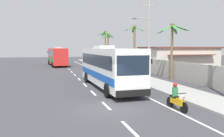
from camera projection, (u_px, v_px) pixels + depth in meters
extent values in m
plane|color=#3A3A3F|center=(109.00, 108.00, 13.39)|extent=(160.00, 160.00, 0.00)
cube|color=#999993|center=(145.00, 80.00, 24.81)|extent=(3.20, 90.00, 0.14)
cube|color=white|center=(129.00, 128.00, 10.05)|extent=(0.16, 2.00, 0.01)
cube|color=white|center=(106.00, 106.00, 14.00)|extent=(0.16, 2.00, 0.01)
cube|color=white|center=(93.00, 93.00, 17.96)|extent=(0.16, 2.00, 0.01)
cube|color=white|center=(85.00, 85.00, 21.92)|extent=(0.16, 2.00, 0.01)
cube|color=white|center=(79.00, 79.00, 25.87)|extent=(0.16, 2.00, 0.01)
cube|color=white|center=(75.00, 75.00, 29.83)|extent=(0.16, 2.00, 0.01)
cube|color=white|center=(72.00, 72.00, 33.79)|extent=(0.16, 2.00, 0.01)
cube|color=white|center=(69.00, 69.00, 37.74)|extent=(0.16, 2.00, 0.01)
cube|color=white|center=(67.00, 67.00, 41.70)|extent=(0.16, 2.00, 0.01)
cube|color=white|center=(65.00, 66.00, 45.66)|extent=(0.16, 2.00, 0.01)
cube|color=white|center=(64.00, 64.00, 49.61)|extent=(0.16, 2.00, 0.01)
cube|color=white|center=(63.00, 63.00, 53.57)|extent=(0.16, 2.00, 0.01)
cube|color=white|center=(62.00, 62.00, 57.53)|extent=(0.16, 2.00, 0.01)
cube|color=white|center=(105.00, 76.00, 28.70)|extent=(0.14, 70.00, 0.01)
cube|color=#9E998E|center=(160.00, 68.00, 29.59)|extent=(0.24, 60.00, 2.01)
cube|color=white|center=(108.00, 66.00, 20.33)|extent=(2.84, 11.69, 3.10)
cube|color=#192333|center=(107.00, 60.00, 20.47)|extent=(2.85, 10.77, 0.99)
cube|color=#192333|center=(133.00, 65.00, 14.81)|extent=(2.30, 0.17, 1.30)
cube|color=blue|center=(108.00, 74.00, 20.39)|extent=(2.87, 11.46, 0.56)
cube|color=black|center=(133.00, 93.00, 14.88)|extent=(2.45, 0.23, 0.44)
cube|color=#B7B7B7|center=(103.00, 47.00, 21.56)|extent=(1.45, 2.60, 0.28)
cube|color=black|center=(151.00, 61.00, 15.41)|extent=(0.12, 0.08, 0.36)
cube|color=black|center=(111.00, 62.00, 14.56)|extent=(0.12, 0.08, 0.36)
cylinder|color=black|center=(139.00, 89.00, 16.96)|extent=(0.35, 1.05, 1.04)
cylinder|color=black|center=(108.00, 90.00, 16.23)|extent=(0.35, 1.05, 1.04)
cylinder|color=black|center=(110.00, 77.00, 24.14)|extent=(0.35, 1.05, 1.04)
cylinder|color=black|center=(87.00, 77.00, 23.40)|extent=(0.35, 1.05, 1.04)
cube|color=red|center=(57.00, 56.00, 45.45)|extent=(3.48, 11.68, 3.08)
cube|color=#192333|center=(57.00, 53.00, 45.22)|extent=(3.44, 10.76, 0.99)
cube|color=#192333|center=(54.00, 53.00, 50.75)|extent=(2.39, 0.29, 1.29)
cube|color=#1E843D|center=(57.00, 60.00, 45.51)|extent=(3.50, 11.45, 0.55)
cube|color=black|center=(54.00, 61.00, 51.00)|extent=(2.55, 0.36, 0.44)
cube|color=#B7B7B7|center=(58.00, 48.00, 43.96)|extent=(1.62, 2.64, 0.28)
cube|color=black|center=(47.00, 52.00, 50.02)|extent=(0.13, 0.09, 0.36)
cube|color=black|center=(61.00, 52.00, 51.04)|extent=(0.13, 0.09, 0.36)
cylinder|color=black|center=(49.00, 62.00, 48.90)|extent=(0.40, 1.06, 1.04)
cylinder|color=black|center=(61.00, 62.00, 49.78)|extent=(0.40, 1.06, 1.04)
cylinder|color=black|center=(53.00, 64.00, 41.91)|extent=(0.40, 1.06, 1.04)
cylinder|color=black|center=(66.00, 64.00, 42.79)|extent=(0.40, 1.06, 1.04)
cylinder|color=black|center=(105.00, 74.00, 28.33)|extent=(0.15, 0.61, 0.60)
cylinder|color=black|center=(103.00, 73.00, 29.66)|extent=(0.17, 0.61, 0.60)
cube|color=#1E7F38|center=(104.00, 72.00, 28.93)|extent=(0.33, 1.12, 0.36)
cube|color=black|center=(103.00, 70.00, 29.20)|extent=(0.29, 0.62, 0.12)
cylinder|color=gray|center=(104.00, 72.00, 28.42)|extent=(0.09, 0.32, 0.67)
cylinder|color=black|center=(104.00, 68.00, 28.48)|extent=(0.56, 0.09, 0.04)
sphere|color=#EAEACC|center=(105.00, 69.00, 28.37)|extent=(0.14, 0.14, 0.14)
cylinder|color=black|center=(104.00, 67.00, 29.12)|extent=(0.32, 0.32, 0.70)
sphere|color=white|center=(103.00, 64.00, 29.08)|extent=(0.26, 0.26, 0.26)
cylinder|color=black|center=(184.00, 108.00, 12.40)|extent=(0.13, 0.60, 0.60)
cylinder|color=black|center=(170.00, 102.00, 13.69)|extent=(0.15, 0.60, 0.60)
cube|color=gold|center=(177.00, 101.00, 12.98)|extent=(0.29, 1.11, 0.36)
cube|color=black|center=(174.00, 97.00, 13.24)|extent=(0.27, 0.61, 0.12)
cylinder|color=gray|center=(183.00, 102.00, 12.49)|extent=(0.07, 0.32, 0.67)
cylinder|color=black|center=(182.00, 93.00, 12.54)|extent=(0.56, 0.07, 0.04)
sphere|color=#EAEACC|center=(183.00, 96.00, 12.44)|extent=(0.14, 0.14, 0.14)
cylinder|color=#2D7A47|center=(175.00, 92.00, 13.17)|extent=(0.32, 0.32, 0.56)
sphere|color=red|center=(175.00, 85.00, 13.13)|extent=(0.26, 0.26, 0.26)
cylinder|color=gold|center=(120.00, 69.00, 32.26)|extent=(0.28, 0.28, 0.88)
cylinder|color=gold|center=(120.00, 63.00, 32.19)|extent=(0.36, 0.36, 0.69)
sphere|color=#9E704C|center=(120.00, 60.00, 32.15)|extent=(0.22, 0.22, 0.22)
cylinder|color=#9E9E99|center=(149.00, 36.00, 28.26)|extent=(0.24, 0.24, 9.94)
cube|color=#9E9E99|center=(149.00, 6.00, 27.93)|extent=(2.54, 0.12, 0.12)
cylinder|color=#4C4742|center=(142.00, 4.00, 27.64)|extent=(0.08, 0.08, 0.16)
cylinder|color=#4C4742|center=(157.00, 5.00, 28.19)|extent=(0.08, 0.08, 0.16)
cylinder|color=#9E9E99|center=(142.00, 18.00, 27.81)|extent=(1.91, 0.09, 0.09)
cube|color=#4C4C51|center=(135.00, 19.00, 27.55)|extent=(0.44, 0.24, 0.14)
cylinder|color=brown|center=(105.00, 48.00, 50.08)|extent=(0.30, 0.30, 6.97)
ellipsoid|color=#337F33|center=(109.00, 34.00, 50.20)|extent=(1.86, 0.71, 1.13)
ellipsoid|color=#337F33|center=(107.00, 34.00, 50.69)|extent=(1.30, 1.83, 0.91)
ellipsoid|color=#337F33|center=(103.00, 34.00, 50.58)|extent=(0.81, 1.90, 1.02)
ellipsoid|color=#337F33|center=(101.00, 34.00, 49.89)|extent=(1.90, 1.05, 0.94)
ellipsoid|color=#337F33|center=(102.00, 33.00, 49.20)|extent=(1.95, 1.07, 0.79)
ellipsoid|color=#337F33|center=(106.00, 34.00, 48.90)|extent=(0.44, 1.91, 0.98)
ellipsoid|color=#337F33|center=(108.00, 33.00, 49.11)|extent=(1.27, 1.88, 0.82)
sphere|color=brown|center=(105.00, 32.00, 49.76)|extent=(0.56, 0.56, 0.56)
cylinder|color=brown|center=(108.00, 50.00, 47.31)|extent=(0.33, 0.33, 6.27)
ellipsoid|color=#28702D|center=(111.00, 36.00, 47.32)|extent=(1.46, 0.55, 0.88)
ellipsoid|color=#28702D|center=(109.00, 36.00, 47.74)|extent=(1.04, 1.47, 0.75)
ellipsoid|color=#28702D|center=(105.00, 36.00, 47.37)|extent=(1.26, 1.23, 0.91)
ellipsoid|color=#28702D|center=(106.00, 36.00, 46.52)|extent=(1.36, 1.12, 0.89)
ellipsoid|color=#28702D|center=(110.00, 36.00, 46.47)|extent=(0.78, 1.48, 0.84)
sphere|color=brown|center=(108.00, 34.00, 47.02)|extent=(0.56, 0.56, 0.56)
cylinder|color=brown|center=(172.00, 53.00, 25.85)|extent=(0.28, 0.28, 6.01)
ellipsoid|color=#3D893D|center=(180.00, 28.00, 25.79)|extent=(2.03, 0.52, 0.74)
ellipsoid|color=#3D893D|center=(175.00, 30.00, 26.39)|extent=(1.64, 1.53, 1.06)
ellipsoid|color=#3D893D|center=(166.00, 29.00, 26.37)|extent=(1.02, 1.96, 0.89)
ellipsoid|color=#3D893D|center=(164.00, 30.00, 25.78)|extent=(1.83, 1.15, 1.10)
ellipsoid|color=#3D893D|center=(168.00, 28.00, 24.93)|extent=(1.88, 1.27, 0.89)
ellipsoid|color=#3D893D|center=(175.00, 28.00, 24.65)|extent=(0.75, 2.00, 0.86)
ellipsoid|color=#3D893D|center=(181.00, 28.00, 25.15)|extent=(1.69, 1.63, 0.80)
sphere|color=brown|center=(172.00, 26.00, 25.57)|extent=(0.56, 0.56, 0.56)
cylinder|color=brown|center=(134.00, 49.00, 35.36)|extent=(0.34, 0.34, 6.73)
ellipsoid|color=#337F33|center=(139.00, 29.00, 35.44)|extent=(1.71, 0.68, 0.74)
ellipsoid|color=#337F33|center=(133.00, 30.00, 35.84)|extent=(0.58, 1.63, 0.93)
ellipsoid|color=#337F33|center=(129.00, 29.00, 35.26)|extent=(1.64, 1.13, 0.73)
ellipsoid|color=#337F33|center=(131.00, 28.00, 34.48)|extent=(1.65, 1.15, 0.67)
ellipsoid|color=#337F33|center=(138.00, 28.00, 34.42)|extent=(0.88, 1.68, 0.78)
sphere|color=brown|center=(135.00, 27.00, 35.05)|extent=(0.56, 0.56, 0.56)
cube|color=beige|center=(178.00, 60.00, 34.53)|extent=(10.21, 6.22, 3.47)
cube|color=brown|center=(178.00, 48.00, 34.36)|extent=(10.82, 6.60, 0.24)
cube|color=brown|center=(192.00, 55.00, 31.13)|extent=(7.15, 0.80, 0.10)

